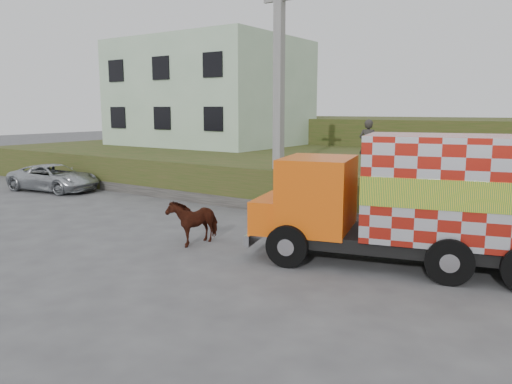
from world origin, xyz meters
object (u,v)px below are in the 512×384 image
Objects in this scene: cow at (194,221)px; pedestrian at (368,145)px; utility_pole at (279,94)px; cargo_truck at (417,200)px; suv at (54,178)px.

pedestrian is at bearing 76.16° from cow.
utility_pole is 4.60× the size of pedestrian.
cargo_truck is at bearing 118.70° from pedestrian.
utility_pole reaches higher than cargo_truck.
pedestrian reaches higher than suv.
cargo_truck is (5.99, -3.69, -2.52)m from utility_pole.
cargo_truck is 4.08× the size of pedestrian.
pedestrian reaches higher than cargo_truck.
pedestrian is at bearing 107.92° from cargo_truck.
cow is at bearing 67.03° from pedestrian.
cow is at bearing -114.42° from suv.
suv is 13.72m from pedestrian.
suv is at bearing 10.68° from pedestrian.
cargo_truck reaches higher than suv.
utility_pole is 11.19m from suv.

